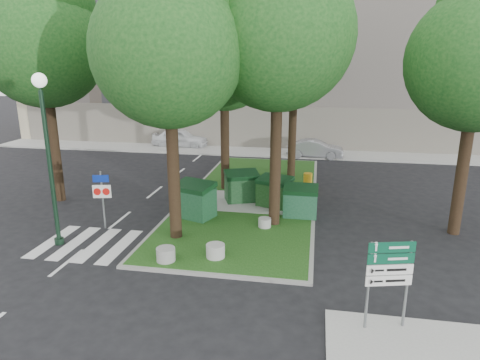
% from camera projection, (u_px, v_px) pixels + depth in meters
% --- Properties ---
extents(ground, '(120.00, 120.00, 0.00)m').
position_uv_depth(ground, '(197.00, 274.00, 13.56)').
color(ground, black).
rests_on(ground, ground).
extents(median_island, '(6.00, 16.00, 0.12)m').
position_uv_depth(median_island, '(251.00, 196.00, 21.04)').
color(median_island, '#1A3F12').
rests_on(median_island, ground).
extents(median_kerb, '(6.30, 16.30, 0.10)m').
position_uv_depth(median_kerb, '(251.00, 197.00, 21.04)').
color(median_kerb, gray).
rests_on(median_kerb, ground).
extents(building_sidewalk, '(42.00, 3.00, 0.12)m').
position_uv_depth(building_sidewalk, '(266.00, 152.00, 31.06)').
color(building_sidewalk, '#999993').
rests_on(building_sidewalk, ground).
extents(zebra_crossing, '(5.00, 3.00, 0.01)m').
position_uv_depth(zebra_crossing, '(109.00, 245.00, 15.63)').
color(zebra_crossing, silver).
rests_on(zebra_crossing, ground).
extents(apartment_building, '(41.00, 12.00, 16.00)m').
position_uv_depth(apartment_building, '(279.00, 42.00, 36.01)').
color(apartment_building, tan).
rests_on(apartment_building, ground).
extents(tree_median_near_left, '(5.20, 5.20, 10.53)m').
position_uv_depth(tree_median_near_left, '(171.00, 36.00, 14.24)').
color(tree_median_near_left, black).
rests_on(tree_median_near_left, ground).
extents(tree_median_near_right, '(5.60, 5.60, 11.46)m').
position_uv_depth(tree_median_near_right, '(281.00, 18.00, 15.35)').
color(tree_median_near_right, black).
rests_on(tree_median_near_right, ground).
extents(tree_median_mid, '(4.80, 4.80, 9.99)m').
position_uv_depth(tree_median_mid, '(226.00, 50.00, 20.40)').
color(tree_median_mid, black).
rests_on(tree_median_mid, ground).
extents(tree_median_far, '(5.80, 5.80, 11.93)m').
position_uv_depth(tree_median_far, '(298.00, 24.00, 22.33)').
color(tree_median_far, black).
rests_on(tree_median_far, ground).
extents(tree_street_left, '(5.40, 5.40, 11.00)m').
position_uv_depth(tree_street_left, '(44.00, 34.00, 18.66)').
color(tree_street_left, black).
rests_on(tree_street_left, ground).
extents(dumpster_a, '(1.94, 1.64, 1.53)m').
position_uv_depth(dumpster_a, '(194.00, 200.00, 18.01)').
color(dumpster_a, '#103D20').
rests_on(dumpster_a, median_island).
extents(dumpster_b, '(1.84, 1.57, 1.44)m').
position_uv_depth(dumpster_b, '(242.00, 186.00, 20.08)').
color(dumpster_b, '#113A17').
rests_on(dumpster_b, median_island).
extents(dumpster_c, '(1.77, 1.51, 1.38)m').
position_uv_depth(dumpster_c, '(275.00, 192.00, 19.35)').
color(dumpster_c, '#113810').
rests_on(dumpster_c, median_island).
extents(dumpster_d, '(1.45, 1.02, 1.35)m').
position_uv_depth(dumpster_d, '(300.00, 201.00, 18.12)').
color(dumpster_d, '#15462B').
rests_on(dumpster_d, median_island).
extents(bollard_left, '(0.63, 0.63, 0.45)m').
position_uv_depth(bollard_left, '(166.00, 254.00, 14.15)').
color(bollard_left, gray).
rests_on(bollard_left, median_island).
extents(bollard_right, '(0.51, 0.51, 0.36)m').
position_uv_depth(bollard_right, '(265.00, 223.00, 17.02)').
color(bollard_right, '#9B9C97').
rests_on(bollard_right, median_island).
extents(bollard_mid, '(0.63, 0.63, 0.45)m').
position_uv_depth(bollard_mid, '(215.00, 251.00, 14.40)').
color(bollard_mid, '#A4A39F').
rests_on(bollard_mid, median_island).
extents(litter_bin, '(0.45, 0.45, 0.79)m').
position_uv_depth(litter_bin, '(308.00, 181.00, 22.12)').
color(litter_bin, '#C38C17').
rests_on(litter_bin, median_island).
extents(street_lamp, '(0.49, 0.49, 6.14)m').
position_uv_depth(street_lamp, '(47.00, 141.00, 14.74)').
color(street_lamp, black).
rests_on(street_lamp, ground).
extents(traffic_sign_pole, '(0.71, 0.19, 2.39)m').
position_uv_depth(traffic_sign_pole, '(102.00, 192.00, 16.79)').
color(traffic_sign_pole, slate).
rests_on(traffic_sign_pole, ground).
extents(directional_sign, '(1.12, 0.33, 2.30)m').
position_uv_depth(directional_sign, '(389.00, 271.00, 10.29)').
color(directional_sign, slate).
rests_on(directional_sign, sidewalk_corner).
extents(car_white, '(4.31, 1.82, 1.45)m').
position_uv_depth(car_white, '(180.00, 138.00, 33.00)').
color(car_white, white).
rests_on(car_white, ground).
extents(car_silver, '(3.86, 1.52, 1.25)m').
position_uv_depth(car_silver, '(315.00, 149.00, 29.42)').
color(car_silver, gray).
rests_on(car_silver, ground).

